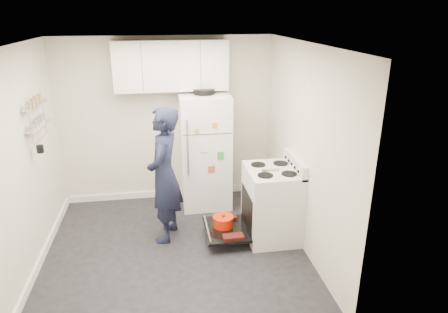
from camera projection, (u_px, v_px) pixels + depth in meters
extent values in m
cube|color=black|center=(175.00, 250.00, 5.01)|extent=(3.20, 3.20, 0.01)
cube|color=white|center=(165.00, 44.00, 4.15)|extent=(3.20, 3.20, 0.01)
cube|color=silver|center=(167.00, 121.00, 6.06)|extent=(3.20, 0.01, 2.50)
cube|color=silver|center=(178.00, 227.00, 3.10)|extent=(3.20, 0.01, 2.50)
cube|color=silver|center=(23.00, 165.00, 4.34)|extent=(0.01, 3.20, 2.50)
cube|color=silver|center=(304.00, 150.00, 4.82)|extent=(0.01, 3.20, 2.50)
cube|color=white|center=(42.00, 259.00, 4.76)|extent=(0.03, 3.20, 0.10)
cube|color=white|center=(170.00, 193.00, 6.46)|extent=(3.20, 0.03, 0.10)
cube|color=silver|center=(272.00, 204.00, 5.18)|extent=(0.65, 0.76, 0.92)
cube|color=black|center=(266.00, 209.00, 5.20)|extent=(0.53, 0.60, 0.52)
cube|color=orange|center=(286.00, 207.00, 5.24)|extent=(0.02, 0.56, 0.46)
cylinder|color=black|center=(269.00, 221.00, 5.26)|extent=(0.34, 0.34, 0.02)
cube|color=silver|center=(295.00, 164.00, 5.04)|extent=(0.08, 0.76, 0.18)
cube|color=silver|center=(273.00, 171.00, 5.02)|extent=(0.65, 0.76, 0.03)
cube|color=#B2B2B7|center=(270.00, 170.00, 4.95)|extent=(0.22, 0.03, 0.01)
cube|color=black|center=(226.00, 229.00, 5.20)|extent=(0.55, 0.70, 0.03)
cylinder|color=#B2B2B7|center=(207.00, 228.00, 5.15)|extent=(0.02, 0.66, 0.02)
cylinder|color=red|center=(223.00, 222.00, 5.23)|extent=(0.26, 0.26, 0.12)
cylinder|color=red|center=(223.00, 217.00, 5.20)|extent=(0.27, 0.27, 0.02)
sphere|color=red|center=(223.00, 215.00, 5.19)|extent=(0.04, 0.04, 0.04)
cube|color=maroon|center=(233.00, 237.00, 4.97)|extent=(0.26, 0.14, 0.04)
cube|color=maroon|center=(227.00, 218.00, 5.42)|extent=(0.28, 0.18, 0.04)
cube|color=white|center=(205.00, 151.00, 5.96)|extent=(0.72, 0.70, 1.71)
cube|color=#4C4C4C|center=(208.00, 134.00, 5.50)|extent=(0.68, 0.01, 0.01)
cube|color=#B2B2B7|center=(187.00, 127.00, 5.40)|extent=(0.03, 0.03, 0.20)
cube|color=#B2B2B7|center=(188.00, 156.00, 5.55)|extent=(0.03, 0.03, 0.55)
cylinder|color=black|center=(204.00, 92.00, 5.65)|extent=(0.30, 0.30, 0.07)
cube|color=#C25437|center=(212.00, 169.00, 5.69)|extent=(0.10, 0.01, 0.10)
cube|color=white|center=(204.00, 146.00, 5.55)|extent=(0.12, 0.01, 0.16)
cube|color=gold|center=(197.00, 131.00, 5.45)|extent=(0.06, 0.01, 0.06)
cube|color=orange|center=(215.00, 125.00, 5.47)|extent=(0.07, 0.01, 0.07)
cube|color=green|center=(221.00, 156.00, 5.64)|extent=(0.09, 0.01, 0.12)
cube|color=silver|center=(171.00, 65.00, 5.63)|extent=(1.60, 0.33, 0.70)
cube|color=#B2B2B7|center=(35.00, 105.00, 4.62)|extent=(0.14, 0.60, 0.02)
cube|color=#B2B2B7|center=(38.00, 126.00, 4.71)|extent=(0.14, 0.60, 0.02)
cylinder|color=black|center=(40.00, 149.00, 4.63)|extent=(0.08, 0.08, 0.09)
imported|color=#161A32|center=(164.00, 175.00, 5.02)|extent=(0.58, 0.73, 1.76)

